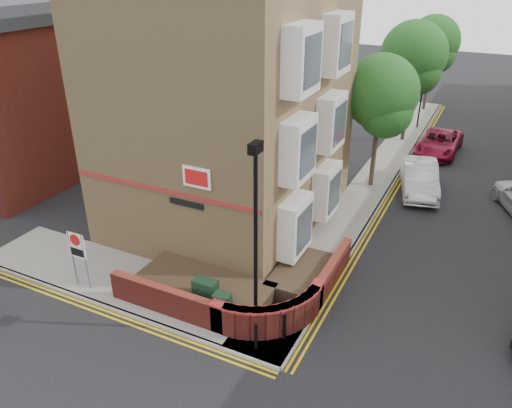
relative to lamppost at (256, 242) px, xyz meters
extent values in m
plane|color=black|center=(-1.60, -1.20, -3.34)|extent=(120.00, 120.00, 0.00)
cube|color=gray|center=(-5.10, 0.30, -3.28)|extent=(13.00, 3.00, 0.12)
cube|color=gray|center=(0.40, 14.80, -3.28)|extent=(2.00, 32.00, 0.12)
cube|color=gray|center=(-5.10, -1.20, -3.28)|extent=(13.00, 0.15, 0.12)
cube|color=gray|center=(1.40, 14.80, -3.28)|extent=(0.15, 32.00, 0.12)
cube|color=gold|center=(-5.10, -1.45, -3.34)|extent=(13.00, 0.28, 0.01)
cube|color=gold|center=(1.65, 14.80, -3.34)|extent=(0.28, 32.00, 0.01)
cube|color=#A08155|center=(-4.60, 6.80, 2.28)|extent=(8.00, 10.00, 11.00)
cube|color=maroon|center=(-4.60, 1.77, -0.02)|extent=(7.80, 0.06, 0.15)
cube|color=white|center=(-3.10, 1.76, 0.78)|extent=(1.10, 0.05, 0.75)
cube|color=black|center=(-3.60, 1.76, -0.32)|extent=(1.40, 0.04, 0.22)
cylinder|color=black|center=(0.00, 0.00, -0.22)|extent=(0.12, 0.12, 6.00)
cylinder|color=black|center=(0.00, 0.00, -2.82)|extent=(0.20, 0.20, 0.80)
cube|color=black|center=(0.00, 0.00, 2.93)|extent=(0.25, 0.50, 0.30)
cube|color=black|center=(-1.90, 0.10, -2.62)|extent=(0.80, 0.45, 1.20)
cube|color=black|center=(-1.10, -0.20, -2.67)|extent=(0.55, 0.40, 1.10)
cylinder|color=black|center=(0.40, -0.80, -2.77)|extent=(0.11, 0.11, 0.90)
cylinder|color=black|center=(1.00, 0.00, -2.77)|extent=(0.11, 0.11, 0.90)
cylinder|color=slate|center=(-6.90, -0.70, -2.12)|extent=(0.06, 0.06, 2.20)
cylinder|color=slate|center=(-6.30, -0.70, -2.12)|extent=(0.06, 0.06, 2.20)
cube|color=white|center=(-6.60, -0.70, -1.52)|extent=(0.72, 0.04, 1.00)
cylinder|color=red|center=(-6.60, -0.73, -1.27)|extent=(0.44, 0.02, 0.44)
cube|color=maroon|center=(-16.60, 6.80, 0.66)|extent=(6.00, 10.00, 8.00)
cube|color=#2A2E32|center=(-16.60, 6.80, 5.16)|extent=(6.40, 10.40, 1.00)
cylinder|color=#382B1E|center=(0.40, 12.80, -0.95)|extent=(0.24, 0.24, 4.55)
sphere|color=#1B531D|center=(0.40, 12.80, 1.65)|extent=(3.64, 3.64, 3.64)
sphere|color=#1B531D|center=(0.80, 12.50, 0.81)|extent=(2.60, 2.60, 2.60)
sphere|color=#1B531D|center=(0.10, 13.20, 1.20)|extent=(2.86, 2.86, 2.86)
cylinder|color=#382B1E|center=(0.40, 20.80, -0.70)|extent=(0.24, 0.24, 5.04)
sphere|color=#1B531D|center=(0.40, 20.80, 2.18)|extent=(4.03, 4.03, 4.03)
sphere|color=#1B531D|center=(0.80, 20.50, 1.24)|extent=(2.88, 2.88, 2.88)
sphere|color=#1B531D|center=(0.10, 21.20, 1.67)|extent=(3.17, 3.17, 3.17)
cylinder|color=#382B1E|center=(0.40, 28.80, -0.84)|extent=(0.24, 0.24, 4.76)
sphere|color=#1B531D|center=(0.40, 28.80, 1.88)|extent=(3.81, 3.81, 3.81)
sphere|color=#1B531D|center=(0.80, 28.50, 0.99)|extent=(2.72, 2.72, 2.72)
sphere|color=#1B531D|center=(0.10, 29.20, 1.40)|extent=(2.99, 2.99, 2.99)
cylinder|color=black|center=(0.80, 23.80, -1.62)|extent=(0.10, 0.10, 3.20)
imported|color=black|center=(0.80, 23.80, 0.48)|extent=(0.20, 0.16, 1.00)
imported|color=#B8BDC1|center=(2.73, 13.24, -2.57)|extent=(2.74, 4.96, 1.55)
imported|color=maroon|center=(2.83, 19.51, -2.67)|extent=(2.47, 4.93, 1.34)
camera|label=1|loc=(5.57, -11.25, 7.50)|focal=35.00mm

